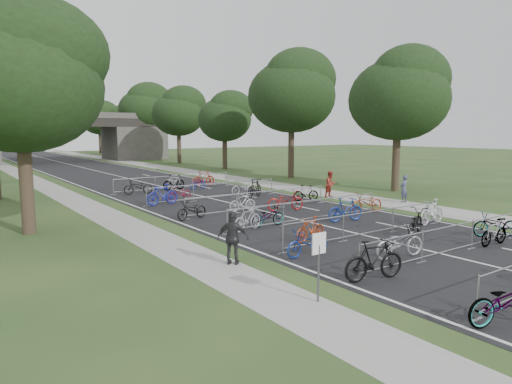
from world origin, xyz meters
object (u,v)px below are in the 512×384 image
Objects in this scene: park_sign at (319,254)px; pedestrian_b at (331,184)px; pedestrian_a at (404,189)px; pedestrian_c at (233,238)px; bike_0 at (506,302)px; overpass_bridge at (56,137)px.

pedestrian_b is at bearing 44.57° from park_sign.
pedestrian_c reaches higher than pedestrian_a.
park_sign reaches higher than bike_0.
pedestrian_a is (15.70, 9.16, -0.42)m from park_sign.
park_sign is 1.05× the size of pedestrian_b.
pedestrian_a is at bearing -29.24° from bike_0.
pedestrian_b is (6.83, -48.57, -2.66)m from overpass_bridge.
pedestrian_c is (-6.80, -57.92, -2.65)m from overpass_bridge.
bike_0 is 20.25m from pedestrian_b.
overpass_bridge is at bearing 83.74° from park_sign.
pedestrian_c reaches higher than pedestrian_b.
pedestrian_b is at bearing -16.37° from bike_0.
pedestrian_a is 0.97× the size of pedestrian_b.
overpass_bridge is 65.70m from bike_0.
pedestrian_b reaches higher than bike_0.
overpass_bridge is at bearing 93.68° from pedestrian_b.
pedestrian_b is (-2.07, 4.27, 0.02)m from pedestrian_a.
overpass_bridge is 14.77× the size of bike_0.
overpass_bridge is 16.99× the size of park_sign.
pedestrian_b is (11.13, 16.92, 0.32)m from bike_0.
park_sign is at bearing -96.26° from overpass_bridge.
overpass_bridge reaches higher than pedestrian_a.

